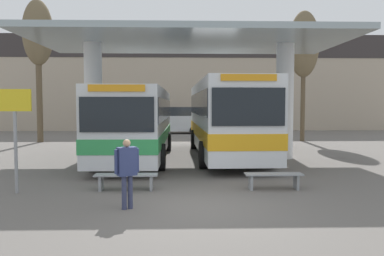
% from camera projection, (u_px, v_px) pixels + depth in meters
% --- Properties ---
extents(ground_plane, '(100.00, 100.00, 0.00)m').
position_uv_depth(ground_plane, '(197.00, 207.00, 8.87)').
color(ground_plane, '#605B56').
extents(townhouse_backdrop, '(40.00, 0.58, 8.99)m').
position_uv_depth(townhouse_backdrop, '(185.00, 75.00, 35.11)').
color(townhouse_backdrop, tan).
rests_on(townhouse_backdrop, ground_plane).
extents(station_canopy, '(13.57, 6.73, 5.39)m').
position_uv_depth(station_canopy, '(190.00, 54.00, 16.61)').
color(station_canopy, silver).
rests_on(station_canopy, ground_plane).
extents(transit_bus_left_bay, '(2.85, 10.29, 3.08)m').
position_uv_depth(transit_bus_left_bay, '(137.00, 120.00, 16.78)').
color(transit_bus_left_bay, silver).
rests_on(transit_bus_left_bay, ground_plane).
extents(transit_bus_center_bay, '(3.04, 11.15, 3.43)m').
position_uv_depth(transit_bus_center_bay, '(225.00, 116.00, 17.58)').
color(transit_bus_center_bay, silver).
rests_on(transit_bus_center_bay, ground_plane).
extents(waiting_bench_near_pillar, '(1.64, 0.44, 0.46)m').
position_uv_depth(waiting_bench_near_pillar, '(274.00, 178.00, 10.67)').
color(waiting_bench_near_pillar, gray).
rests_on(waiting_bench_near_pillar, ground_plane).
extents(waiting_bench_mid_platform, '(1.77, 0.44, 0.46)m').
position_uv_depth(waiting_bench_mid_platform, '(126.00, 178.00, 10.55)').
color(waiting_bench_mid_platform, gray).
rests_on(waiting_bench_mid_platform, ground_plane).
extents(info_sign_platform, '(0.90, 0.09, 2.84)m').
position_uv_depth(info_sign_platform, '(15.00, 119.00, 10.13)').
color(info_sign_platform, gray).
rests_on(info_sign_platform, ground_plane).
extents(pedestrian_waiting, '(0.56, 0.41, 1.62)m').
position_uv_depth(pedestrian_waiting, '(127.00, 167.00, 8.61)').
color(pedestrian_waiting, '#333856').
rests_on(pedestrian_waiting, ground_plane).
extents(poplar_tree_behind_left, '(1.99, 1.99, 8.62)m').
position_uv_depth(poplar_tree_behind_left, '(304.00, 46.00, 24.72)').
color(poplar_tree_behind_left, brown).
rests_on(poplar_tree_behind_left, ground_plane).
extents(poplar_tree_behind_right, '(1.90, 1.90, 9.15)m').
position_uv_depth(poplar_tree_behind_right, '(38.00, 36.00, 23.95)').
color(poplar_tree_behind_right, brown).
rests_on(poplar_tree_behind_right, ground_plane).
extents(parked_car_street, '(4.28, 2.14, 2.24)m').
position_uv_depth(parked_car_street, '(177.00, 121.00, 31.76)').
color(parked_car_street, '#B2B7BC').
rests_on(parked_car_street, ground_plane).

